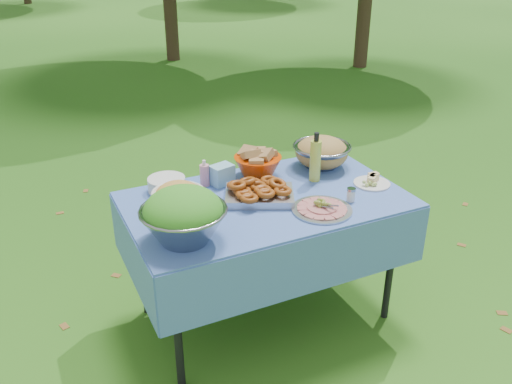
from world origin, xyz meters
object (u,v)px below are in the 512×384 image
(bread_bowl, at_px, (258,161))
(plate_stack, at_px, (167,184))
(charcuterie_platter, at_px, (322,204))
(pasta_bowl_steel, at_px, (322,152))
(picnic_table, at_px, (266,259))
(salad_bowl, at_px, (183,216))
(oil_bottle, at_px, (316,157))

(bread_bowl, bearing_deg, plate_stack, 176.11)
(charcuterie_platter, bearing_deg, pasta_bowl_steel, 58.89)
(picnic_table, xyz_separation_m, pasta_bowl_steel, (0.49, 0.25, 0.47))
(picnic_table, height_order, pasta_bowl_steel, pasta_bowl_steel)
(pasta_bowl_steel, height_order, charcuterie_platter, pasta_bowl_steel)
(salad_bowl, distance_m, plate_stack, 0.55)
(pasta_bowl_steel, height_order, oil_bottle, oil_bottle)
(salad_bowl, height_order, oil_bottle, oil_bottle)
(salad_bowl, xyz_separation_m, pasta_bowl_steel, (1.01, 0.47, -0.04))
(picnic_table, bearing_deg, charcuterie_platter, -51.37)
(plate_stack, height_order, pasta_bowl_steel, pasta_bowl_steel)
(charcuterie_platter, distance_m, oil_bottle, 0.38)
(salad_bowl, xyz_separation_m, plate_stack, (0.08, 0.54, -0.09))
(salad_bowl, bearing_deg, plate_stack, 81.51)
(picnic_table, height_order, salad_bowl, salad_bowl)
(salad_bowl, height_order, charcuterie_platter, salad_bowl)
(bread_bowl, bearing_deg, oil_bottle, -35.93)
(picnic_table, bearing_deg, oil_bottle, 14.59)
(oil_bottle, bearing_deg, bread_bowl, 144.07)
(salad_bowl, distance_m, oil_bottle, 0.93)
(plate_stack, xyz_separation_m, pasta_bowl_steel, (0.93, -0.07, 0.05))
(bread_bowl, relative_size, oil_bottle, 0.96)
(charcuterie_platter, bearing_deg, oil_bottle, 64.93)
(plate_stack, relative_size, pasta_bowl_steel, 0.59)
(bread_bowl, height_order, charcuterie_platter, bread_bowl)
(salad_bowl, relative_size, oil_bottle, 1.38)
(plate_stack, height_order, charcuterie_platter, plate_stack)
(plate_stack, relative_size, bread_bowl, 0.75)
(salad_bowl, bearing_deg, bread_bowl, 39.58)
(bread_bowl, xyz_separation_m, pasta_bowl_steel, (0.40, -0.03, 0.00))
(plate_stack, height_order, oil_bottle, oil_bottle)
(pasta_bowl_steel, relative_size, charcuterie_platter, 1.11)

